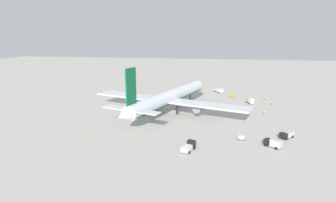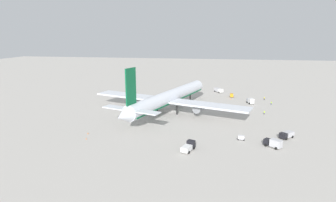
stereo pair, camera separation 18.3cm
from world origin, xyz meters
TOP-DOWN VIEW (x-y plane):
  - ground_plane at (0.00, 0.00)m, footprint 600.00×600.00m
  - airliner at (-1.34, 0.40)m, footprint 75.64×75.02m
  - service_truck_0 at (49.70, -22.38)m, footprint 6.85×5.95m
  - service_truck_1 at (-37.42, -40.00)m, footprint 5.24×5.77m
  - service_truck_2 at (22.41, -39.07)m, footprint 5.34×3.59m
  - service_truck_3 at (-44.74, -13.29)m, footprint 6.48×4.26m
  - service_truck_4 at (-27.82, -46.16)m, footprint 5.67×5.75m
  - service_van at (37.40, -30.06)m, footprint 4.16×2.14m
  - baggage_cart_0 at (-32.32, -30.35)m, footprint 1.82×3.14m
  - ground_worker_0 at (21.88, -49.56)m, footprint 0.56×0.56m
  - ground_worker_1 at (33.02, -47.73)m, footprint 0.56×0.56m
  - ground_worker_2 at (2.22, -43.12)m, footprint 0.50×0.50m
  - traffic_cone_0 at (-36.07, 24.56)m, footprint 0.36×0.36m
  - traffic_cone_1 at (30.21, -29.16)m, footprint 0.36×0.36m
  - traffic_cone_2 at (-41.24, 22.74)m, footprint 0.36×0.36m

SIDE VIEW (x-z plane):
  - ground_plane at x=0.00m, z-range 0.00..0.00m
  - traffic_cone_0 at x=-36.07m, z-range 0.00..0.55m
  - traffic_cone_1 at x=30.21m, z-range 0.00..0.55m
  - traffic_cone_2 at x=-41.24m, z-range 0.00..0.55m
  - baggage_cart_0 at x=-32.32m, z-range 0.07..1.59m
  - ground_worker_1 at x=33.02m, z-range 0.01..1.69m
  - ground_worker_0 at x=21.88m, z-range 0.01..1.72m
  - ground_worker_2 at x=2.22m, z-range 0.02..1.74m
  - service_van at x=37.40m, z-range 0.05..2.02m
  - service_truck_4 at x=-27.82m, z-range 0.16..2.42m
  - service_truck_3 at x=-44.74m, z-range -0.02..2.69m
  - service_truck_0 at x=49.70m, z-range 0.19..2.77m
  - service_truck_1 at x=-37.42m, z-range 0.11..2.95m
  - service_truck_2 at x=22.41m, z-range 0.11..3.04m
  - airliner at x=-1.34m, z-range -5.03..18.77m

